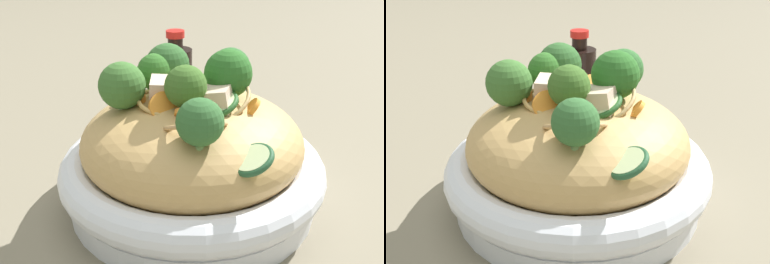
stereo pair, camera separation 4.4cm
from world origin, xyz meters
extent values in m
plane|color=#7B725D|center=(0.00, 0.00, 0.00)|extent=(3.00, 3.00, 0.00)
cylinder|color=white|center=(0.00, 0.00, 0.01)|extent=(0.25, 0.25, 0.02)
torus|color=white|center=(0.00, 0.00, 0.04)|extent=(0.27, 0.27, 0.04)
ellipsoid|color=tan|center=(0.00, 0.00, 0.07)|extent=(0.22, 0.22, 0.09)
torus|color=tan|center=(-0.03, 0.00, 0.11)|extent=(0.08, 0.08, 0.02)
torus|color=tan|center=(0.02, -0.01, 0.11)|extent=(0.08, 0.08, 0.03)
torus|color=tan|center=(-0.01, -0.05, 0.11)|extent=(0.06, 0.06, 0.03)
cone|color=#94B86C|center=(0.04, 0.00, 0.11)|extent=(0.03, 0.02, 0.02)
sphere|color=#2A6324|center=(0.04, 0.00, 0.14)|extent=(0.06, 0.06, 0.05)
cone|color=#90B576|center=(0.06, 0.05, 0.10)|extent=(0.02, 0.02, 0.02)
sphere|color=#30652F|center=(0.06, 0.05, 0.12)|extent=(0.05, 0.05, 0.04)
cone|color=#95B773|center=(-0.03, 0.05, 0.11)|extent=(0.02, 0.02, 0.01)
sphere|color=#316A26|center=(-0.03, 0.05, 0.13)|extent=(0.04, 0.04, 0.04)
cone|color=#92B56C|center=(-0.01, 0.06, 0.11)|extent=(0.03, 0.03, 0.01)
sphere|color=#30602C|center=(-0.01, 0.06, 0.13)|extent=(0.07, 0.07, 0.05)
cone|color=#99AF6F|center=(-0.01, -0.02, 0.11)|extent=(0.02, 0.02, 0.01)
sphere|color=#3C6626|center=(-0.01, -0.02, 0.13)|extent=(0.05, 0.05, 0.04)
cone|color=#95B56A|center=(-0.01, -0.07, 0.10)|extent=(0.03, 0.03, 0.02)
sphere|color=#326330|center=(-0.01, -0.07, 0.12)|extent=(0.06, 0.06, 0.04)
cone|color=#9BB670|center=(-0.06, 0.01, 0.10)|extent=(0.03, 0.03, 0.02)
sphere|color=#3C6C2E|center=(-0.06, 0.01, 0.13)|extent=(0.06, 0.06, 0.04)
cylinder|color=orange|center=(-0.05, 0.02, 0.11)|extent=(0.03, 0.03, 0.02)
cylinder|color=orange|center=(-0.03, -0.02, 0.11)|extent=(0.03, 0.02, 0.03)
cylinder|color=orange|center=(0.06, 0.07, 0.10)|extent=(0.03, 0.03, 0.02)
cylinder|color=orange|center=(-0.02, -0.04, 0.11)|extent=(0.03, 0.03, 0.02)
cylinder|color=orange|center=(0.03, 0.08, 0.10)|extent=(0.03, 0.03, 0.01)
cylinder|color=orange|center=(0.05, -0.03, 0.11)|extent=(0.02, 0.03, 0.02)
cylinder|color=beige|center=(0.02, -0.09, 0.09)|extent=(0.03, 0.03, 0.02)
torus|color=#245230|center=(0.02, -0.09, 0.09)|extent=(0.04, 0.04, 0.02)
cylinder|color=beige|center=(0.02, -0.02, 0.12)|extent=(0.04, 0.04, 0.02)
torus|color=#235222|center=(0.02, -0.02, 0.12)|extent=(0.05, 0.05, 0.02)
cube|color=beige|center=(0.01, -0.02, 0.12)|extent=(0.05, 0.04, 0.03)
cube|color=beige|center=(-0.02, 0.01, 0.12)|extent=(0.04, 0.04, 0.03)
cylinder|color=black|center=(0.04, 0.24, 0.05)|extent=(0.05, 0.05, 0.10)
cylinder|color=black|center=(0.04, 0.24, 0.11)|extent=(0.02, 0.02, 0.02)
cylinder|color=red|center=(0.04, 0.24, 0.12)|extent=(0.03, 0.03, 0.01)
camera|label=1|loc=(-0.11, -0.38, 0.27)|focal=41.30mm
camera|label=2|loc=(-0.07, -0.39, 0.27)|focal=41.30mm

